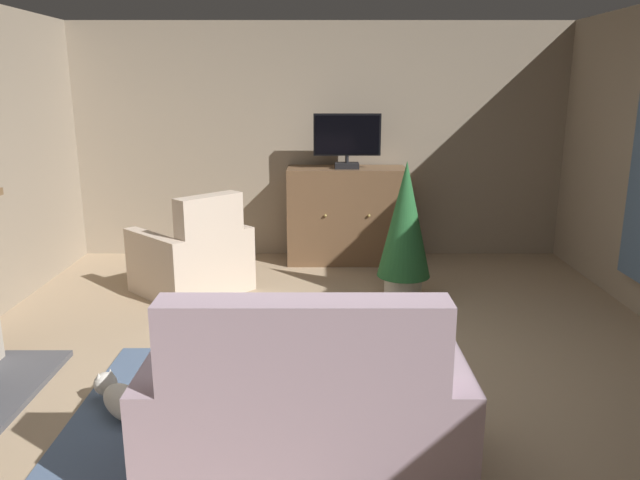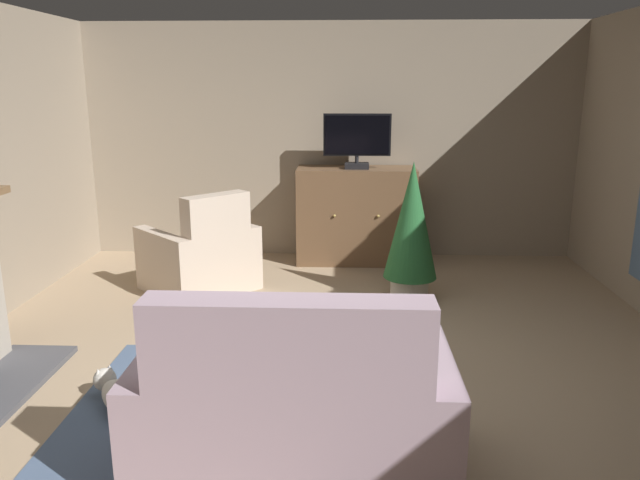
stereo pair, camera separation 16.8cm
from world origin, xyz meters
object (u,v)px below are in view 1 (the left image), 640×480
object	(u,v)px
tv_cabinet	(347,217)
cat	(122,400)
potted_plant_on_hearth_side	(406,226)
television	(348,139)
sofa_floral	(307,416)
coffee_table	(319,322)
armchair_beside_cabinet	(194,260)
tv_remote	(355,309)

from	to	relation	value
tv_cabinet	cat	world-z (taller)	tv_cabinet
tv_cabinet	potted_plant_on_hearth_side	xyz separation A→B (m)	(0.48, -1.27, 0.19)
television	potted_plant_on_hearth_side	size ratio (longest dim) A/B	0.56
tv_cabinet	potted_plant_on_hearth_side	bearing A→B (deg)	-69.18
sofa_floral	tv_cabinet	bearing A→B (deg)	84.81
potted_plant_on_hearth_side	cat	size ratio (longest dim) A/B	2.16
television	cat	distance (m)	3.84
coffee_table	potted_plant_on_hearth_side	distance (m)	1.75
television	coffee_table	size ratio (longest dim) A/B	0.79
coffee_table	potted_plant_on_hearth_side	world-z (taller)	potted_plant_on_hearth_side
cat	sofa_floral	bearing A→B (deg)	-27.87
sofa_floral	armchair_beside_cabinet	distance (m)	3.11
cat	potted_plant_on_hearth_side	bearing A→B (deg)	46.47
tv_remote	armchair_beside_cabinet	bearing A→B (deg)	-73.20
sofa_floral	armchair_beside_cabinet	xyz separation A→B (m)	(-1.15, 2.89, -0.03)
tv_remote	tv_cabinet	bearing A→B (deg)	-115.02
tv_cabinet	tv_remote	xyz separation A→B (m)	(-0.06, -2.76, -0.05)
armchair_beside_cabinet	cat	size ratio (longest dim) A/B	2.08
television	coffee_table	distance (m)	2.94
coffee_table	potted_plant_on_hearth_side	bearing A→B (deg)	62.79
coffee_table	armchair_beside_cabinet	distance (m)	2.12
television	potted_plant_on_hearth_side	xyz separation A→B (m)	(0.48, -1.22, -0.68)
coffee_table	cat	bearing A→B (deg)	-155.19
potted_plant_on_hearth_side	tv_cabinet	bearing A→B (deg)	110.82
cat	tv_cabinet	bearing A→B (deg)	65.98
armchair_beside_cabinet	potted_plant_on_hearth_side	xyz separation A→B (m)	(1.99, -0.21, 0.38)
tv_cabinet	tv_remote	world-z (taller)	tv_cabinet
television	cat	world-z (taller)	television
potted_plant_on_hearth_side	cat	bearing A→B (deg)	-133.53
cat	armchair_beside_cabinet	bearing A→B (deg)	90.38
television	tv_remote	size ratio (longest dim) A/B	4.28
television	armchair_beside_cabinet	distance (m)	2.10
coffee_table	cat	xyz separation A→B (m)	(-1.19, -0.55, -0.28)
potted_plant_on_hearth_side	television	bearing A→B (deg)	111.65
tv_remote	armchair_beside_cabinet	distance (m)	2.24
tv_remote	cat	world-z (taller)	tv_remote
coffee_table	cat	size ratio (longest dim) A/B	1.54
tv_cabinet	sofa_floral	xyz separation A→B (m)	(-0.36, -3.96, -0.16)
armchair_beside_cabinet	cat	xyz separation A→B (m)	(0.02, -2.29, -0.22)
armchair_beside_cabinet	cat	bearing A→B (deg)	-89.62
coffee_table	armchair_beside_cabinet	world-z (taller)	armchair_beside_cabinet
armchair_beside_cabinet	coffee_table	bearing A→B (deg)	-55.32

